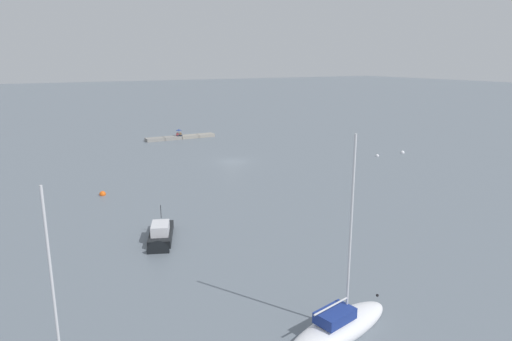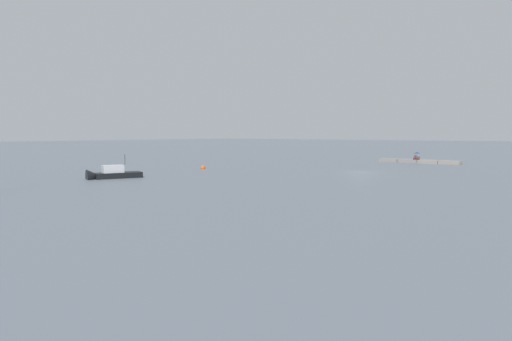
{
  "view_description": "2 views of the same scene",
  "coord_description": "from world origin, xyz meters",
  "px_view_note": "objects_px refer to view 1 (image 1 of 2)",
  "views": [
    {
      "loc": [
        27.58,
        56.79,
        14.11
      ],
      "look_at": [
        4.7,
        15.26,
        2.52
      ],
      "focal_mm": 32.09,
      "sensor_mm": 36.0,
      "label": 1
    },
    {
      "loc": [
        -23.31,
        50.32,
        4.79
      ],
      "look_at": [
        3.75,
        16.12,
        1.1
      ],
      "focal_mm": 30.8,
      "sensor_mm": 36.0,
      "label": 2
    }
  ],
  "objects_px": {
    "umbrella_open_navy": "(179,130)",
    "motorboat_black_mid": "(160,238)",
    "person_seated_brown_left": "(181,134)",
    "mooring_buoy_near": "(402,153)",
    "sailboat_white_near": "(339,327)",
    "mooring_buoy_mid": "(377,156)",
    "person_seated_maroon_right": "(178,135)",
    "mooring_buoy_far": "(103,194)"
  },
  "relations": [
    {
      "from": "motorboat_black_mid",
      "to": "mooring_buoy_mid",
      "type": "relative_size",
      "value": 12.3
    },
    {
      "from": "mooring_buoy_near",
      "to": "mooring_buoy_far",
      "type": "bearing_deg",
      "value": 1.01
    },
    {
      "from": "sailboat_white_near",
      "to": "motorboat_black_mid",
      "type": "distance_m",
      "value": 17.24
    },
    {
      "from": "umbrella_open_navy",
      "to": "motorboat_black_mid",
      "type": "distance_m",
      "value": 48.46
    },
    {
      "from": "person_seated_brown_left",
      "to": "mooring_buoy_far",
      "type": "distance_m",
      "value": 35.33
    },
    {
      "from": "sailboat_white_near",
      "to": "mooring_buoy_far",
      "type": "distance_m",
      "value": 32.64
    },
    {
      "from": "person_seated_brown_left",
      "to": "sailboat_white_near",
      "type": "xyz_separation_m",
      "value": [
        13.39,
        61.64,
        -0.45
      ]
    },
    {
      "from": "person_seated_brown_left",
      "to": "mooring_buoy_mid",
      "type": "xyz_separation_m",
      "value": [
        -20.45,
        28.67,
        -0.74
      ]
    },
    {
      "from": "motorboat_black_mid",
      "to": "mooring_buoy_mid",
      "type": "bearing_deg",
      "value": -135.3
    },
    {
      "from": "umbrella_open_navy",
      "to": "motorboat_black_mid",
      "type": "bearing_deg",
      "value": 68.74
    },
    {
      "from": "person_seated_brown_left",
      "to": "mooring_buoy_near",
      "type": "relative_size",
      "value": 1.23
    },
    {
      "from": "person_seated_maroon_right",
      "to": "mooring_buoy_near",
      "type": "xyz_separation_m",
      "value": [
        -26.09,
        28.8,
        -0.72
      ]
    },
    {
      "from": "motorboat_black_mid",
      "to": "mooring_buoy_far",
      "type": "xyz_separation_m",
      "value": [
        1.51,
        -15.44,
        -0.22
      ]
    },
    {
      "from": "sailboat_white_near",
      "to": "mooring_buoy_far",
      "type": "xyz_separation_m",
      "value": [
        5.97,
        -32.09,
        -0.26
      ]
    },
    {
      "from": "sailboat_white_near",
      "to": "mooring_buoy_mid",
      "type": "height_order",
      "value": "sailboat_white_near"
    },
    {
      "from": "person_seated_brown_left",
      "to": "mooring_buoy_near",
      "type": "xyz_separation_m",
      "value": [
        -25.53,
        28.76,
        -0.72
      ]
    },
    {
      "from": "mooring_buoy_mid",
      "to": "mooring_buoy_far",
      "type": "distance_m",
      "value": 39.82
    },
    {
      "from": "mooring_buoy_mid",
      "to": "sailboat_white_near",
      "type": "bearing_deg",
      "value": 44.26
    },
    {
      "from": "person_seated_maroon_right",
      "to": "umbrella_open_navy",
      "type": "distance_m",
      "value": 0.89
    },
    {
      "from": "motorboat_black_mid",
      "to": "mooring_buoy_near",
      "type": "height_order",
      "value": "motorboat_black_mid"
    },
    {
      "from": "person_seated_maroon_right",
      "to": "mooring_buoy_far",
      "type": "bearing_deg",
      "value": 55.6
    },
    {
      "from": "person_seated_brown_left",
      "to": "mooring_buoy_near",
      "type": "height_order",
      "value": "person_seated_brown_left"
    },
    {
      "from": "person_seated_maroon_right",
      "to": "sailboat_white_near",
      "type": "distance_m",
      "value": 63.01
    },
    {
      "from": "person_seated_brown_left",
      "to": "motorboat_black_mid",
      "type": "distance_m",
      "value": 48.41
    },
    {
      "from": "mooring_buoy_far",
      "to": "person_seated_maroon_right",
      "type": "bearing_deg",
      "value": -122.42
    },
    {
      "from": "motorboat_black_mid",
      "to": "mooring_buoy_mid",
      "type": "height_order",
      "value": "motorboat_black_mid"
    },
    {
      "from": "mooring_buoy_near",
      "to": "mooring_buoy_mid",
      "type": "relative_size",
      "value": 1.23
    },
    {
      "from": "mooring_buoy_near",
      "to": "person_seated_brown_left",
      "type": "bearing_deg",
      "value": -48.41
    },
    {
      "from": "mooring_buoy_far",
      "to": "motorboat_black_mid",
      "type": "bearing_deg",
      "value": 95.58
    },
    {
      "from": "person_seated_brown_left",
      "to": "person_seated_maroon_right",
      "type": "bearing_deg",
      "value": -6.36
    },
    {
      "from": "person_seated_brown_left",
      "to": "umbrella_open_navy",
      "type": "xyz_separation_m",
      "value": [
        0.28,
        -0.15,
        0.84
      ]
    },
    {
      "from": "sailboat_white_near",
      "to": "mooring_buoy_mid",
      "type": "distance_m",
      "value": 47.25
    },
    {
      "from": "mooring_buoy_near",
      "to": "mooring_buoy_mid",
      "type": "height_order",
      "value": "mooring_buoy_near"
    },
    {
      "from": "mooring_buoy_near",
      "to": "mooring_buoy_mid",
      "type": "distance_m",
      "value": 5.08
    },
    {
      "from": "umbrella_open_navy",
      "to": "motorboat_black_mid",
      "type": "xyz_separation_m",
      "value": [
        17.57,
        45.14,
        -1.33
      ]
    },
    {
      "from": "person_seated_maroon_right",
      "to": "mooring_buoy_near",
      "type": "bearing_deg",
      "value": 130.18
    },
    {
      "from": "person_seated_brown_left",
      "to": "sailboat_white_near",
      "type": "height_order",
      "value": "sailboat_white_near"
    },
    {
      "from": "umbrella_open_navy",
      "to": "person_seated_brown_left",
      "type": "bearing_deg",
      "value": 152.31
    },
    {
      "from": "sailboat_white_near",
      "to": "mooring_buoy_near",
      "type": "bearing_deg",
      "value": 117.85
    },
    {
      "from": "mooring_buoy_near",
      "to": "umbrella_open_navy",
      "type": "bearing_deg",
      "value": -48.24
    },
    {
      "from": "motorboat_black_mid",
      "to": "person_seated_brown_left",
      "type": "bearing_deg",
      "value": -90.03
    },
    {
      "from": "mooring_buoy_mid",
      "to": "motorboat_black_mid",
      "type": "bearing_deg",
      "value": 23.09
    }
  ]
}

